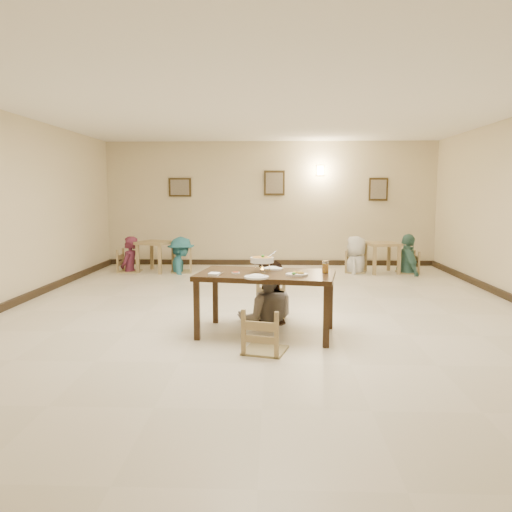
{
  "coord_description": "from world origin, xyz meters",
  "views": [
    {
      "loc": [
        0.09,
        -7.22,
        1.76
      ],
      "look_at": [
        -0.15,
        -0.44,
        0.9
      ],
      "focal_mm": 35.0,
      "sensor_mm": 36.0,
      "label": 1
    }
  ],
  "objects_px": {
    "chair_near": "(265,310)",
    "main_diner": "(267,260)",
    "curry_warmer": "(262,260)",
    "bg_chair_rr": "(408,252)",
    "bg_chair_ll": "(129,251)",
    "bg_chair_rl": "(356,252)",
    "drink_glass": "(325,268)",
    "bg_diner_a": "(129,236)",
    "bg_table_right": "(382,249)",
    "bg_diner_b": "(181,237)",
    "bg_table_left": "(155,247)",
    "bg_chair_lr": "(181,251)",
    "chair_far": "(268,284)",
    "bg_diner_c": "(356,236)",
    "main_table": "(266,279)"
  },
  "relations": [
    {
      "from": "main_table",
      "to": "bg_chair_ll",
      "type": "distance_m",
      "value": 5.79
    },
    {
      "from": "bg_chair_rr",
      "to": "bg_diner_b",
      "type": "relative_size",
      "value": 0.58
    },
    {
      "from": "chair_near",
      "to": "bg_diner_b",
      "type": "distance_m",
      "value": 5.93
    },
    {
      "from": "main_table",
      "to": "drink_glass",
      "type": "xyz_separation_m",
      "value": [
        0.73,
        -0.02,
        0.15
      ]
    },
    {
      "from": "chair_far",
      "to": "bg_table_right",
      "type": "height_order",
      "value": "chair_far"
    },
    {
      "from": "chair_far",
      "to": "bg_table_left",
      "type": "xyz_separation_m",
      "value": [
        -2.57,
        4.14,
        0.06
      ]
    },
    {
      "from": "bg_chair_rr",
      "to": "bg_diner_a",
      "type": "xyz_separation_m",
      "value": [
        -6.19,
        -0.07,
        0.34
      ]
    },
    {
      "from": "drink_glass",
      "to": "bg_chair_rr",
      "type": "height_order",
      "value": "drink_glass"
    },
    {
      "from": "chair_far",
      "to": "bg_chair_lr",
      "type": "xyz_separation_m",
      "value": [
        -1.98,
        4.1,
        -0.01
      ]
    },
    {
      "from": "drink_glass",
      "to": "bg_chair_ll",
      "type": "xyz_separation_m",
      "value": [
        -3.87,
        4.88,
        -0.37
      ]
    },
    {
      "from": "curry_warmer",
      "to": "bg_chair_rr",
      "type": "relative_size",
      "value": 0.35
    },
    {
      "from": "main_diner",
      "to": "bg_chair_lr",
      "type": "relative_size",
      "value": 1.75
    },
    {
      "from": "main_diner",
      "to": "curry_warmer",
      "type": "distance_m",
      "value": 0.62
    },
    {
      "from": "drink_glass",
      "to": "chair_near",
      "type": "bearing_deg",
      "value": -136.95
    },
    {
      "from": "drink_glass",
      "to": "bg_chair_rl",
      "type": "height_order",
      "value": "drink_glass"
    },
    {
      "from": "bg_table_right",
      "to": "bg_chair_lr",
      "type": "distance_m",
      "value": 4.47
    },
    {
      "from": "chair_far",
      "to": "drink_glass",
      "type": "bearing_deg",
      "value": -35.77
    },
    {
      "from": "chair_far",
      "to": "bg_diner_a",
      "type": "relative_size",
      "value": 0.62
    },
    {
      "from": "bg_chair_ll",
      "to": "bg_diner_a",
      "type": "height_order",
      "value": "bg_diner_a"
    },
    {
      "from": "bg_chair_ll",
      "to": "bg_diner_a",
      "type": "relative_size",
      "value": 0.6
    },
    {
      "from": "curry_warmer",
      "to": "bg_diner_c",
      "type": "height_order",
      "value": "bg_diner_c"
    },
    {
      "from": "chair_near",
      "to": "bg_chair_lr",
      "type": "distance_m",
      "value": 5.92
    },
    {
      "from": "bg_chair_lr",
      "to": "bg_chair_rr",
      "type": "xyz_separation_m",
      "value": [
        5.03,
        0.05,
        -0.03
      ]
    },
    {
      "from": "chair_far",
      "to": "main_diner",
      "type": "bearing_deg",
      "value": -80.99
    },
    {
      "from": "drink_glass",
      "to": "bg_table_left",
      "type": "relative_size",
      "value": 0.18
    },
    {
      "from": "bg_chair_ll",
      "to": "bg_table_right",
      "type": "bearing_deg",
      "value": -87.18
    },
    {
      "from": "main_diner",
      "to": "drink_glass",
      "type": "xyz_separation_m",
      "value": [
        0.73,
        -0.67,
        -0.0
      ]
    },
    {
      "from": "chair_far",
      "to": "bg_chair_ll",
      "type": "xyz_separation_m",
      "value": [
        -3.15,
        4.09,
        -0.01
      ]
    },
    {
      "from": "bg_chair_ll",
      "to": "bg_chair_rl",
      "type": "relative_size",
      "value": 1.04
    },
    {
      "from": "chair_far",
      "to": "drink_glass",
      "type": "xyz_separation_m",
      "value": [
        0.72,
        -0.8,
        0.36
      ]
    },
    {
      "from": "bg_chair_rl",
      "to": "main_table",
      "type": "bearing_deg",
      "value": 172.89
    },
    {
      "from": "chair_near",
      "to": "drink_glass",
      "type": "bearing_deg",
      "value": -122.14
    },
    {
      "from": "main_diner",
      "to": "bg_chair_ll",
      "type": "xyz_separation_m",
      "value": [
        -3.14,
        4.21,
        -0.37
      ]
    },
    {
      "from": "bg_chair_ll",
      "to": "bg_chair_lr",
      "type": "xyz_separation_m",
      "value": [
        1.16,
        0.02,
        0.01
      ]
    },
    {
      "from": "bg_diner_b",
      "to": "bg_chair_rr",
      "type": "bearing_deg",
      "value": -103.85
    },
    {
      "from": "chair_near",
      "to": "main_diner",
      "type": "height_order",
      "value": "main_diner"
    },
    {
      "from": "bg_chair_rl",
      "to": "bg_table_left",
      "type": "bearing_deg",
      "value": 104.88
    },
    {
      "from": "bg_diner_b",
      "to": "bg_table_left",
      "type": "bearing_deg",
      "value": 71.72
    },
    {
      "from": "curry_warmer",
      "to": "bg_diner_c",
      "type": "relative_size",
      "value": 0.2
    },
    {
      "from": "main_table",
      "to": "bg_diner_c",
      "type": "height_order",
      "value": "bg_diner_c"
    },
    {
      "from": "main_diner",
      "to": "bg_diner_b",
      "type": "bearing_deg",
      "value": -68.43
    },
    {
      "from": "bg_table_left",
      "to": "main_diner",
      "type": "bearing_deg",
      "value": -59.05
    },
    {
      "from": "bg_table_left",
      "to": "bg_diner_a",
      "type": "distance_m",
      "value": 0.63
    },
    {
      "from": "main_table",
      "to": "bg_chair_rr",
      "type": "height_order",
      "value": "bg_chair_rr"
    },
    {
      "from": "bg_chair_ll",
      "to": "bg_table_left",
      "type": "bearing_deg",
      "value": -82.52
    },
    {
      "from": "main_table",
      "to": "curry_warmer",
      "type": "bearing_deg",
      "value": 147.55
    },
    {
      "from": "chair_near",
      "to": "bg_chair_ll",
      "type": "height_order",
      "value": "bg_chair_ll"
    },
    {
      "from": "chair_far",
      "to": "chair_near",
      "type": "height_order",
      "value": "chair_far"
    },
    {
      "from": "chair_far",
      "to": "bg_diner_c",
      "type": "height_order",
      "value": "bg_diner_c"
    },
    {
      "from": "chair_near",
      "to": "drink_glass",
      "type": "distance_m",
      "value": 1.06
    }
  ]
}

